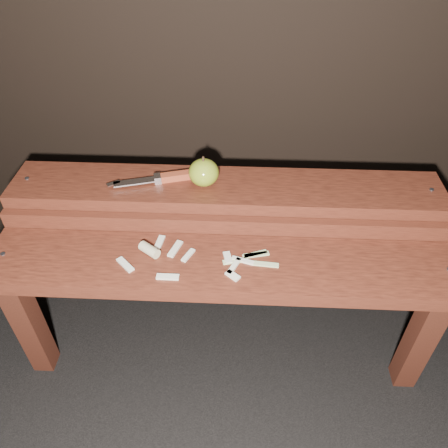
{
  "coord_description": "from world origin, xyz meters",
  "views": [
    {
      "loc": [
        0.04,
        -0.81,
        1.21
      ],
      "look_at": [
        0.0,
        0.06,
        0.45
      ],
      "focal_mm": 35.0,
      "sensor_mm": 36.0,
      "label": 1
    }
  ],
  "objects_px": {
    "bench_front_tier": "(222,283)",
    "knife": "(168,177)",
    "apple": "(204,172)",
    "bench_rear_tier": "(226,209)"
  },
  "relations": [
    {
      "from": "bench_rear_tier",
      "to": "knife",
      "type": "relative_size",
      "value": 4.87
    },
    {
      "from": "bench_front_tier",
      "to": "bench_rear_tier",
      "type": "bearing_deg",
      "value": 90.0
    },
    {
      "from": "apple",
      "to": "bench_rear_tier",
      "type": "bearing_deg",
      "value": -4.1
    },
    {
      "from": "bench_front_tier",
      "to": "apple",
      "type": "distance_m",
      "value": 0.3
    },
    {
      "from": "bench_rear_tier",
      "to": "apple",
      "type": "distance_m",
      "value": 0.14
    },
    {
      "from": "apple",
      "to": "bench_front_tier",
      "type": "bearing_deg",
      "value": -75.37
    },
    {
      "from": "bench_front_tier",
      "to": "knife",
      "type": "bearing_deg",
      "value": 124.02
    },
    {
      "from": "bench_front_tier",
      "to": "bench_rear_tier",
      "type": "xyz_separation_m",
      "value": [
        0.0,
        0.23,
        0.06
      ]
    },
    {
      "from": "bench_front_tier",
      "to": "knife",
      "type": "height_order",
      "value": "knife"
    },
    {
      "from": "bench_front_tier",
      "to": "apple",
      "type": "relative_size",
      "value": 13.84
    }
  ]
}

